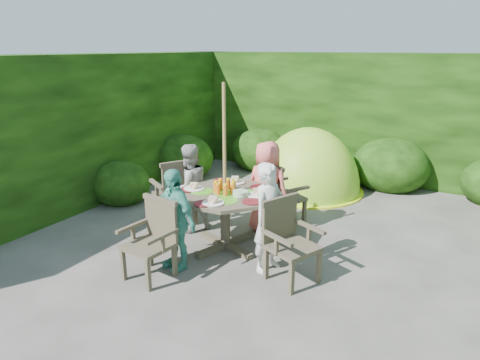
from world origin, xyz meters
The scene contains 13 objects.
ground centered at (0.00, 0.00, 0.00)m, with size 60.00×60.00×0.00m, color #46443F.
hedge_enclosure centered at (0.00, 1.33, 1.25)m, with size 9.00×9.00×2.50m.
patio_table centered at (-0.78, -0.46, 0.66)m, with size 1.70×1.70×0.94m.
parasol_pole centered at (-0.79, -0.46, 1.10)m, with size 0.04×0.04×2.20m, color olive.
garden_chair_right centered at (0.26, -0.78, 0.49)m, with size 0.67×0.70×0.93m.
garden_chair_left centered at (-1.84, -0.15, 0.53)m, with size 0.76×0.78×1.00m.
garden_chair_back centered at (-0.47, 0.59, 0.51)m, with size 0.74×0.72×0.95m.
garden_chair_front centered at (-1.14, -1.50, 0.48)m, with size 0.59×0.54×0.90m.
child_right centered at (-0.03, -0.70, 0.67)m, with size 0.49×0.32×1.34m, color silver.
child_left centered at (-1.55, -0.22, 0.65)m, with size 0.63×0.49×1.30m, color #9B9B96.
child_back centered at (-0.55, 0.30, 0.68)m, with size 0.66×0.43×1.35m, color #F66F65.
child_front centered at (-1.03, -1.22, 0.63)m, with size 0.74×0.31×1.27m, color teal.
dome_tent centered at (-0.71, 2.39, 0.00)m, with size 2.13×2.13×2.39m.
Camera 1 is at (2.00, -4.96, 2.61)m, focal length 32.00 mm.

